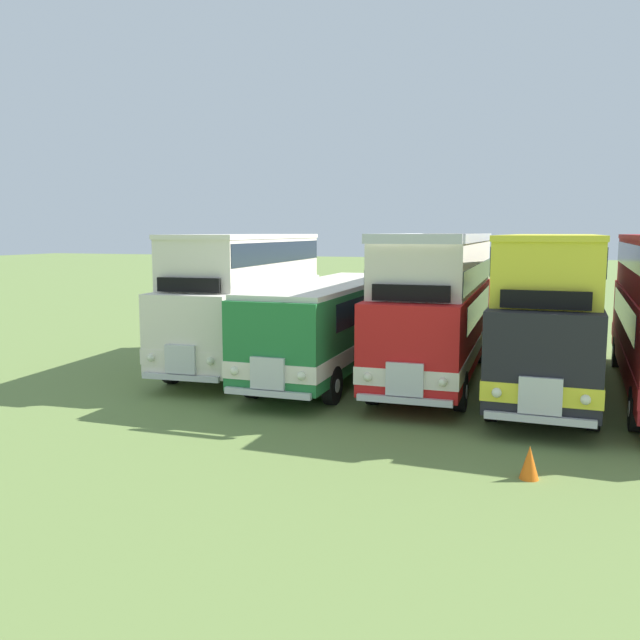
% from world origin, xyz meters
% --- Properties ---
extents(ground_plane, '(200.00, 200.00, 0.00)m').
position_xyz_m(ground_plane, '(0.00, 0.00, 0.00)').
color(ground_plane, olive).
extents(bus_first_in_row, '(3.11, 9.86, 4.49)m').
position_xyz_m(bus_first_in_row, '(-6.54, 0.46, 2.47)').
color(bus_first_in_row, silver).
rests_on(bus_first_in_row, ground).
extents(bus_second_in_row, '(2.64, 10.52, 2.99)m').
position_xyz_m(bus_second_in_row, '(-3.27, -0.12, 1.75)').
color(bus_second_in_row, '#237538').
rests_on(bus_second_in_row, ground).
extents(bus_third_in_row, '(2.75, 10.25, 4.52)m').
position_xyz_m(bus_third_in_row, '(-0.00, 0.23, 2.36)').
color(bus_third_in_row, red).
rests_on(bus_third_in_row, ground).
extents(bus_fourth_in_row, '(2.77, 11.41, 4.49)m').
position_xyz_m(bus_fourth_in_row, '(3.27, 0.17, 2.48)').
color(bus_fourth_in_row, black).
rests_on(bus_fourth_in_row, ground).
extents(cone_near_end, '(0.36, 0.36, 0.63)m').
position_xyz_m(cone_near_end, '(3.04, -7.67, 0.32)').
color(cone_near_end, orange).
rests_on(cone_near_end, ground).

